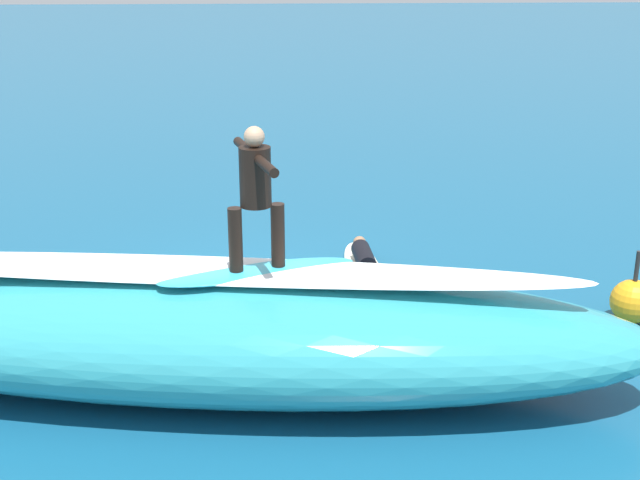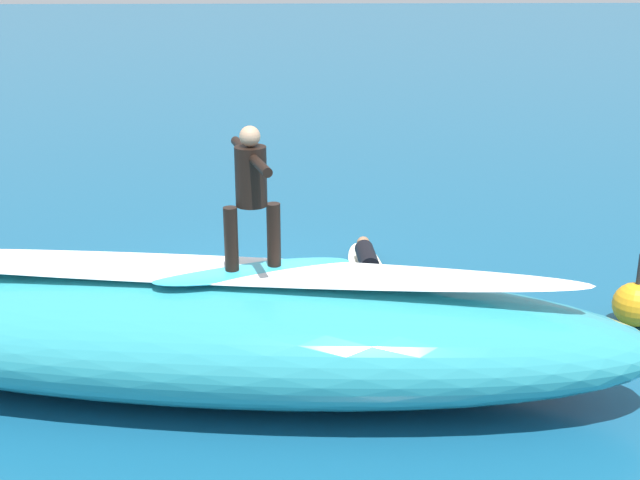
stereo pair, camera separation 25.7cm
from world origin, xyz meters
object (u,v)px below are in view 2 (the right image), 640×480
surfboard_riding (254,271)px  surfer_paddling (368,261)px  surfboard_paddling (367,269)px  buoy_marker (635,304)px  surfer_riding (251,187)px

surfboard_riding → surfer_paddling: 3.86m
surfboard_paddling → buoy_marker: (-3.25, 2.00, 0.25)m
surfboard_riding → surfer_riding: (0.00, -0.00, 0.92)m
surfboard_paddling → buoy_marker: 3.83m
surfer_riding → buoy_marker: size_ratio=1.55×
surfboard_paddling → surfer_paddling: (-0.00, 0.13, 0.16)m
surfer_paddling → surfer_riding: bearing=153.7°
surfer_riding → surfboard_paddling: bearing=-129.1°
surfboard_riding → buoy_marker: size_ratio=2.19×
surfboard_riding → buoy_marker: surfboard_riding is taller
surfboard_riding → surfer_paddling: (-1.50, -3.36, -1.17)m
surfer_paddling → buoy_marker: size_ratio=1.71×
surfboard_riding → surfboard_paddling: surfboard_riding is taller
buoy_marker → surfer_riding: bearing=17.3°
surfboard_paddling → surfboard_riding: bearing=154.6°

